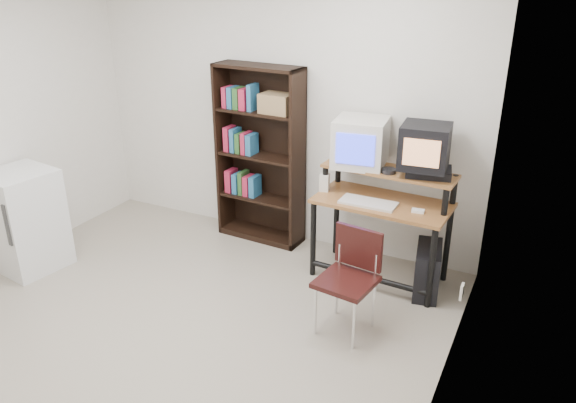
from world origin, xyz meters
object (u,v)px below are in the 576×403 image
at_px(school_chair, 351,271).
at_px(bookshelf, 261,153).
at_px(crt_tv, 425,146).
at_px(crt_monitor, 361,142).
at_px(mini_fridge, 25,220).
at_px(computer_desk, 383,206).
at_px(pc_tower, 427,270).

relative_size(school_chair, bookshelf, 0.46).
bearing_deg(crt_tv, crt_monitor, 169.19).
bearing_deg(school_chair, crt_monitor, 115.07).
bearing_deg(crt_monitor, mini_fridge, -160.40).
distance_m(crt_tv, mini_fridge, 3.55).
distance_m(crt_monitor, bookshelf, 1.10).
relative_size(computer_desk, crt_monitor, 2.37).
xyz_separation_m(computer_desk, pc_tower, (0.44, -0.08, -0.47)).
distance_m(pc_tower, school_chair, 0.91).
relative_size(pc_tower, school_chair, 0.57).
bearing_deg(bookshelf, crt_monitor, -3.98).
height_order(crt_tv, school_chair, crt_tv).
bearing_deg(school_chair, pc_tower, 68.89).
xyz_separation_m(crt_monitor, crt_tv, (0.56, -0.05, 0.05)).
distance_m(crt_monitor, school_chair, 1.22).
relative_size(bookshelf, mini_fridge, 1.89).
xyz_separation_m(crt_tv, pc_tower, (0.16, -0.16, -1.02)).
bearing_deg(crt_monitor, school_chair, -80.29).
xyz_separation_m(pc_tower, bookshelf, (-1.77, 0.34, 0.68)).
xyz_separation_m(computer_desk, crt_monitor, (-0.27, 0.13, 0.49)).
bearing_deg(pc_tower, crt_monitor, 152.91).
relative_size(crt_tv, school_chair, 0.52).
bearing_deg(school_chair, mini_fridge, -164.47).
xyz_separation_m(crt_tv, school_chair, (-0.26, -0.91, -0.74)).
xyz_separation_m(computer_desk, crt_tv, (0.29, 0.08, 0.55)).
xyz_separation_m(crt_monitor, school_chair, (0.30, -0.96, -0.69)).
relative_size(computer_desk, pc_tower, 2.58).
xyz_separation_m(bookshelf, mini_fridge, (-1.60, -1.49, -0.43)).
relative_size(crt_monitor, school_chair, 0.62).
xyz_separation_m(crt_tv, mini_fridge, (-3.21, -1.31, -0.77)).
distance_m(computer_desk, bookshelf, 1.37).
bearing_deg(crt_tv, pc_tower, -50.49).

